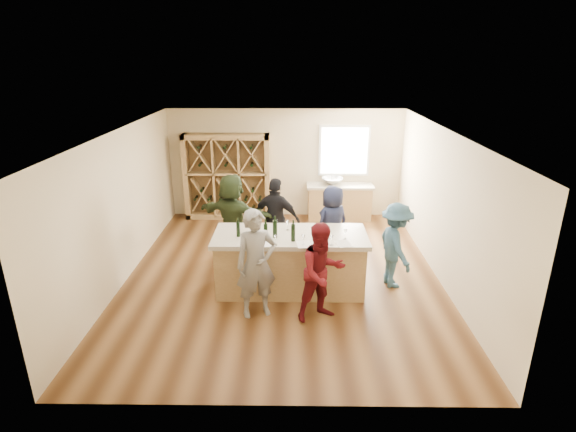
{
  "coord_description": "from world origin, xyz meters",
  "views": [
    {
      "loc": [
        0.2,
        -7.9,
        4.09
      ],
      "look_at": [
        0.1,
        0.2,
        1.15
      ],
      "focal_mm": 28.0,
      "sensor_mm": 36.0,
      "label": 1
    }
  ],
  "objects_px": {
    "tasting_counter_base": "(290,264)",
    "person_far_mid": "(276,219)",
    "sink": "(332,181)",
    "wine_bottle_c": "(257,230)",
    "wine_bottle_e": "(275,229)",
    "person_near_left": "(256,264)",
    "wine_bottle_d": "(266,231)",
    "wine_bottle_a": "(238,229)",
    "wine_bottle_b": "(252,231)",
    "wine_bottle_f": "(293,233)",
    "person_server": "(395,246)",
    "person_far_right": "(332,223)",
    "person_near_right": "(322,272)",
    "person_far_left": "(233,217)",
    "wine_rack": "(227,177)"
  },
  "relations": [
    {
      "from": "wine_bottle_c",
      "to": "person_far_mid",
      "type": "xyz_separation_m",
      "value": [
        0.28,
        1.45,
        -0.34
      ]
    },
    {
      "from": "wine_bottle_a",
      "to": "wine_bottle_f",
      "type": "distance_m",
      "value": 0.98
    },
    {
      "from": "wine_rack",
      "to": "wine_bottle_f",
      "type": "height_order",
      "value": "wine_rack"
    },
    {
      "from": "tasting_counter_base",
      "to": "person_far_mid",
      "type": "relative_size",
      "value": 1.49
    },
    {
      "from": "tasting_counter_base",
      "to": "wine_bottle_a",
      "type": "xyz_separation_m",
      "value": [
        -0.91,
        -0.11,
        0.71
      ]
    },
    {
      "from": "tasting_counter_base",
      "to": "wine_bottle_e",
      "type": "relative_size",
      "value": 8.3
    },
    {
      "from": "wine_rack",
      "to": "wine_bottle_e",
      "type": "bearing_deg",
      "value": -70.72
    },
    {
      "from": "wine_bottle_d",
      "to": "person_near_right",
      "type": "relative_size",
      "value": 0.17
    },
    {
      "from": "person_near_left",
      "to": "person_near_right",
      "type": "bearing_deg",
      "value": -24.83
    },
    {
      "from": "sink",
      "to": "wine_bottle_c",
      "type": "distance_m",
      "value": 4.23
    },
    {
      "from": "wine_bottle_c",
      "to": "wine_bottle_e",
      "type": "relative_size",
      "value": 0.86
    },
    {
      "from": "wine_rack",
      "to": "person_far_mid",
      "type": "distance_m",
      "value": 2.86
    },
    {
      "from": "wine_bottle_d",
      "to": "person_near_left",
      "type": "xyz_separation_m",
      "value": [
        -0.12,
        -0.66,
        -0.3
      ]
    },
    {
      "from": "wine_bottle_b",
      "to": "wine_bottle_a",
      "type": "bearing_deg",
      "value": 155.66
    },
    {
      "from": "wine_bottle_e",
      "to": "wine_bottle_b",
      "type": "bearing_deg",
      "value": -167.65
    },
    {
      "from": "tasting_counter_base",
      "to": "wine_bottle_c",
      "type": "height_order",
      "value": "wine_bottle_c"
    },
    {
      "from": "person_near_right",
      "to": "person_server",
      "type": "xyz_separation_m",
      "value": [
        1.4,
        1.13,
        -0.02
      ]
    },
    {
      "from": "sink",
      "to": "wine_bottle_a",
      "type": "relative_size",
      "value": 2.02
    },
    {
      "from": "person_near_left",
      "to": "person_server",
      "type": "bearing_deg",
      "value": 3.52
    },
    {
      "from": "wine_bottle_e",
      "to": "person_server",
      "type": "height_order",
      "value": "person_server"
    },
    {
      "from": "wine_bottle_c",
      "to": "wine_bottle_b",
      "type": "bearing_deg",
      "value": -130.08
    },
    {
      "from": "person_far_mid",
      "to": "person_far_left",
      "type": "relative_size",
      "value": 0.96
    },
    {
      "from": "person_near_left",
      "to": "wine_bottle_b",
      "type": "bearing_deg",
      "value": 80.56
    },
    {
      "from": "wine_bottle_d",
      "to": "sink",
      "type": "bearing_deg",
      "value": 69.58
    },
    {
      "from": "wine_rack",
      "to": "wine_bottle_b",
      "type": "distance_m",
      "value": 4.17
    },
    {
      "from": "wine_bottle_e",
      "to": "wine_bottle_f",
      "type": "xyz_separation_m",
      "value": [
        0.31,
        -0.16,
        -0.01
      ]
    },
    {
      "from": "wine_bottle_a",
      "to": "person_far_right",
      "type": "bearing_deg",
      "value": 38.83
    },
    {
      "from": "wine_bottle_c",
      "to": "wine_bottle_d",
      "type": "relative_size",
      "value": 0.98
    },
    {
      "from": "wine_bottle_f",
      "to": "wine_bottle_d",
      "type": "bearing_deg",
      "value": 168.23
    },
    {
      "from": "wine_bottle_c",
      "to": "person_far_mid",
      "type": "bearing_deg",
      "value": 79.13
    },
    {
      "from": "wine_bottle_a",
      "to": "person_near_left",
      "type": "height_order",
      "value": "person_near_left"
    },
    {
      "from": "wine_bottle_c",
      "to": "person_near_left",
      "type": "bearing_deg",
      "value": -86.85
    },
    {
      "from": "wine_bottle_a",
      "to": "wine_bottle_e",
      "type": "height_order",
      "value": "wine_bottle_e"
    },
    {
      "from": "wine_bottle_e",
      "to": "person_near_left",
      "type": "xyz_separation_m",
      "value": [
        -0.28,
        -0.72,
        -0.32
      ]
    },
    {
      "from": "wine_bottle_e",
      "to": "wine_bottle_a",
      "type": "bearing_deg",
      "value": 177.12
    },
    {
      "from": "wine_bottle_e",
      "to": "wine_bottle_f",
      "type": "relative_size",
      "value": 1.04
    },
    {
      "from": "person_far_right",
      "to": "person_far_mid",
      "type": "bearing_deg",
      "value": -33.43
    },
    {
      "from": "wine_bottle_b",
      "to": "wine_bottle_f",
      "type": "height_order",
      "value": "wine_bottle_f"
    },
    {
      "from": "wine_bottle_e",
      "to": "person_far_mid",
      "type": "xyz_separation_m",
      "value": [
        -0.04,
        1.45,
        -0.37
      ]
    },
    {
      "from": "wine_bottle_b",
      "to": "wine_bottle_c",
      "type": "height_order",
      "value": "wine_bottle_b"
    },
    {
      "from": "tasting_counter_base",
      "to": "wine_bottle_c",
      "type": "xyz_separation_m",
      "value": [
        -0.58,
        -0.14,
        0.71
      ]
    },
    {
      "from": "wine_bottle_b",
      "to": "wine_bottle_f",
      "type": "xyz_separation_m",
      "value": [
        0.7,
        -0.08,
        0.01
      ]
    },
    {
      "from": "tasting_counter_base",
      "to": "person_server",
      "type": "bearing_deg",
      "value": 4.87
    },
    {
      "from": "person_far_mid",
      "to": "wine_bottle_a",
      "type": "bearing_deg",
      "value": 85.53
    },
    {
      "from": "wine_bottle_b",
      "to": "wine_bottle_f",
      "type": "distance_m",
      "value": 0.7
    },
    {
      "from": "wine_bottle_c",
      "to": "wine_bottle_d",
      "type": "height_order",
      "value": "wine_bottle_d"
    },
    {
      "from": "wine_bottle_a",
      "to": "wine_bottle_c",
      "type": "height_order",
      "value": "same"
    },
    {
      "from": "wine_rack",
      "to": "wine_bottle_c",
      "type": "relative_size",
      "value": 8.21
    },
    {
      "from": "wine_bottle_c",
      "to": "person_far_left",
      "type": "distance_m",
      "value": 1.65
    },
    {
      "from": "person_near_right",
      "to": "person_far_left",
      "type": "height_order",
      "value": "person_far_left"
    }
  ]
}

